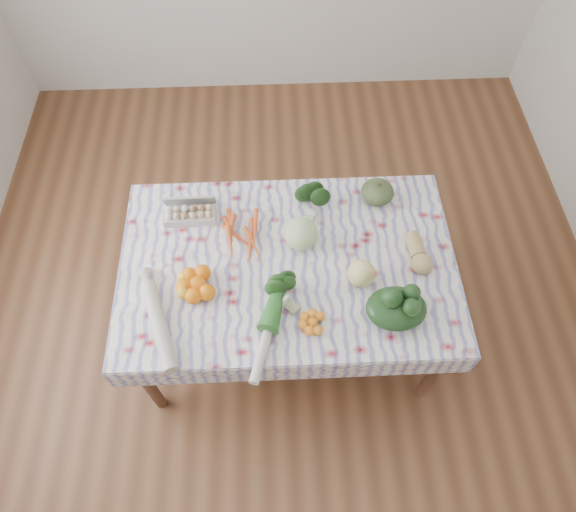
% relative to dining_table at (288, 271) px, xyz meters
% --- Properties ---
extents(ground, '(4.50, 4.50, 0.00)m').
position_rel_dining_table_xyz_m(ground, '(0.00, 0.00, -0.68)').
color(ground, brown).
rests_on(ground, ground).
extents(dining_table, '(1.60, 1.00, 0.75)m').
position_rel_dining_table_xyz_m(dining_table, '(0.00, 0.00, 0.00)').
color(dining_table, brown).
rests_on(dining_table, ground).
extents(tablecloth, '(1.66, 1.06, 0.01)m').
position_rel_dining_table_xyz_m(tablecloth, '(0.00, 0.00, 0.08)').
color(tablecloth, white).
rests_on(tablecloth, dining_table).
extents(egg_carton, '(0.27, 0.11, 0.07)m').
position_rel_dining_table_xyz_m(egg_carton, '(-0.49, 0.28, 0.12)').
color(egg_carton, '#B6B7B1').
rests_on(egg_carton, tablecloth).
extents(carrot_bunch, '(0.29, 0.27, 0.04)m').
position_rel_dining_table_xyz_m(carrot_bunch, '(-0.22, 0.15, 0.11)').
color(carrot_bunch, '#E05624').
rests_on(carrot_bunch, tablecloth).
extents(kale_bunch, '(0.18, 0.17, 0.13)m').
position_rel_dining_table_xyz_m(kale_bunch, '(0.14, 0.32, 0.15)').
color(kale_bunch, black).
rests_on(kale_bunch, tablecloth).
extents(kabocha_squash, '(0.21, 0.21, 0.11)m').
position_rel_dining_table_xyz_m(kabocha_squash, '(0.49, 0.38, 0.14)').
color(kabocha_squash, '#475A31').
rests_on(kabocha_squash, tablecloth).
extents(cabbage, '(0.22, 0.22, 0.17)m').
position_rel_dining_table_xyz_m(cabbage, '(0.07, 0.11, 0.17)').
color(cabbage, '#BDD890').
rests_on(cabbage, tablecloth).
extents(butternut_squash, '(0.13, 0.23, 0.10)m').
position_rel_dining_table_xyz_m(butternut_squash, '(0.64, -0.01, 0.14)').
color(butternut_squash, tan).
rests_on(butternut_squash, tablecloth).
extents(orange_cluster, '(0.31, 0.31, 0.08)m').
position_rel_dining_table_xyz_m(orange_cluster, '(-0.43, -0.13, 0.13)').
color(orange_cluster, orange).
rests_on(orange_cluster, tablecloth).
extents(broccoli, '(0.22, 0.22, 0.11)m').
position_rel_dining_table_xyz_m(broccoli, '(-0.05, -0.19, 0.14)').
color(broccoli, '#204C1A').
rests_on(broccoli, tablecloth).
extents(mandarin_cluster, '(0.19, 0.19, 0.05)m').
position_rel_dining_table_xyz_m(mandarin_cluster, '(0.10, -0.34, 0.11)').
color(mandarin_cluster, orange).
rests_on(mandarin_cluster, tablecloth).
extents(grapefruit, '(0.13, 0.13, 0.13)m').
position_rel_dining_table_xyz_m(grapefruit, '(0.34, -0.12, 0.15)').
color(grapefruit, '#EFDC80').
rests_on(grapefruit, tablecloth).
extents(spinach_bag, '(0.34, 0.31, 0.12)m').
position_rel_dining_table_xyz_m(spinach_bag, '(0.48, -0.30, 0.14)').
color(spinach_bag, black).
rests_on(spinach_bag, tablecloth).
extents(daikon, '(0.22, 0.48, 0.07)m').
position_rel_dining_table_xyz_m(daikon, '(-0.60, -0.33, 0.12)').
color(daikon, beige).
rests_on(daikon, tablecloth).
extents(leek, '(0.17, 0.45, 0.05)m').
position_rel_dining_table_xyz_m(leek, '(-0.11, -0.39, 0.11)').
color(leek, beige).
rests_on(leek, tablecloth).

